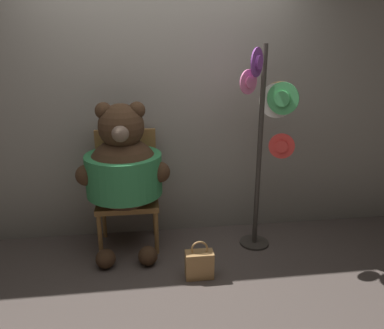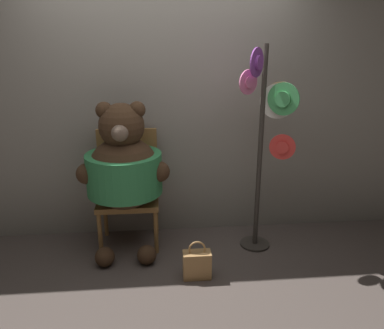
% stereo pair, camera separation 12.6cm
% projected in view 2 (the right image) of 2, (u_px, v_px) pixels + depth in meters
% --- Properties ---
extents(ground_plane, '(14.00, 14.00, 0.00)m').
position_uv_depth(ground_plane, '(167.00, 269.00, 3.24)').
color(ground_plane, '#4C423D').
extents(wall_back, '(8.00, 0.10, 2.80)m').
position_uv_depth(wall_back, '(162.00, 95.00, 3.54)').
color(wall_back, gray).
rests_on(wall_back, ground_plane).
extents(chair, '(0.57, 0.44, 1.10)m').
position_uv_depth(chair, '(128.00, 185.00, 3.56)').
color(chair, olive).
rests_on(chair, ground_plane).
extents(teddy_bear, '(0.81, 0.72, 1.39)m').
position_uv_depth(teddy_bear, '(124.00, 169.00, 3.33)').
color(teddy_bear, '#3D2819').
rests_on(teddy_bear, ground_plane).
extents(hat_display_rack, '(0.53, 0.36, 1.86)m').
position_uv_depth(hat_display_rack, '(268.00, 130.00, 3.23)').
color(hat_display_rack, '#332D28').
rests_on(hat_display_rack, ground_plane).
extents(handbag_on_ground, '(0.23, 0.12, 0.34)m').
position_uv_depth(handbag_on_ground, '(197.00, 264.00, 3.09)').
color(handbag_on_ground, '#A87A47').
rests_on(handbag_on_ground, ground_plane).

